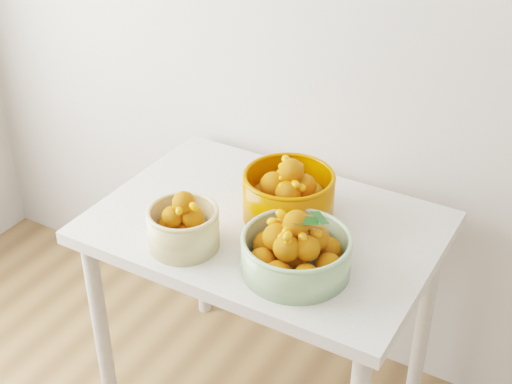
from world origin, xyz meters
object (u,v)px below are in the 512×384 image
table (265,248)px  bowl_cream (183,227)px  bowl_orange (288,194)px  bowl_green (296,250)px

table → bowl_cream: bearing=-123.0°
table → bowl_orange: bowl_orange is taller
bowl_cream → bowl_green: 0.33m
bowl_orange → bowl_green: bearing=-57.8°
table → bowl_green: bowl_green is taller
table → bowl_cream: 0.30m
table → bowl_green: (0.18, -0.16, 0.16)m
table → bowl_green: bearing=-41.2°
bowl_cream → bowl_orange: (0.18, 0.28, 0.01)m
bowl_green → table: bearing=138.8°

